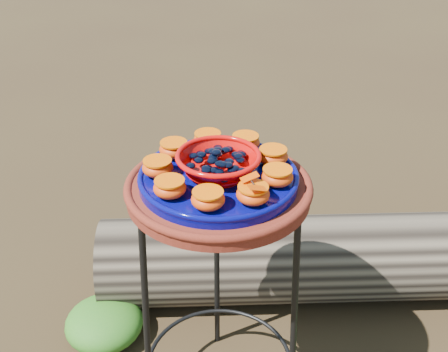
{
  "coord_description": "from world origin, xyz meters",
  "views": [
    {
      "loc": [
        -0.03,
        -1.09,
        1.4
      ],
      "look_at": [
        0.01,
        0.0,
        0.75
      ],
      "focal_mm": 45.0,
      "sensor_mm": 36.0,
      "label": 1
    }
  ],
  "objects_px": {
    "terracotta_saucer": "(218,190)",
    "red_bowl": "(218,165)",
    "driftwood_log": "(337,258)",
    "cobalt_plate": "(218,179)",
    "plant_stand": "(219,309)"
  },
  "relations": [
    {
      "from": "terracotta_saucer",
      "to": "red_bowl",
      "type": "relative_size",
      "value": 2.33
    },
    {
      "from": "plant_stand",
      "to": "red_bowl",
      "type": "bearing_deg",
      "value": 0.0
    },
    {
      "from": "terracotta_saucer",
      "to": "driftwood_log",
      "type": "height_order",
      "value": "terracotta_saucer"
    },
    {
      "from": "cobalt_plate",
      "to": "driftwood_log",
      "type": "bearing_deg",
      "value": 45.58
    },
    {
      "from": "red_bowl",
      "to": "driftwood_log",
      "type": "xyz_separation_m",
      "value": [
        0.43,
        0.44,
        -0.63
      ]
    },
    {
      "from": "driftwood_log",
      "to": "terracotta_saucer",
      "type": "bearing_deg",
      "value": -134.42
    },
    {
      "from": "terracotta_saucer",
      "to": "cobalt_plate",
      "type": "height_order",
      "value": "cobalt_plate"
    },
    {
      "from": "cobalt_plate",
      "to": "red_bowl",
      "type": "relative_size",
      "value": 2.0
    },
    {
      "from": "plant_stand",
      "to": "cobalt_plate",
      "type": "distance_m",
      "value": 0.4
    },
    {
      "from": "red_bowl",
      "to": "driftwood_log",
      "type": "distance_m",
      "value": 0.88
    },
    {
      "from": "terracotta_saucer",
      "to": "red_bowl",
      "type": "height_order",
      "value": "red_bowl"
    },
    {
      "from": "plant_stand",
      "to": "cobalt_plate",
      "type": "relative_size",
      "value": 1.95
    },
    {
      "from": "plant_stand",
      "to": "driftwood_log",
      "type": "xyz_separation_m",
      "value": [
        0.43,
        0.44,
        -0.2
      ]
    },
    {
      "from": "terracotta_saucer",
      "to": "red_bowl",
      "type": "distance_m",
      "value": 0.07
    },
    {
      "from": "cobalt_plate",
      "to": "driftwood_log",
      "type": "relative_size",
      "value": 0.22
    }
  ]
}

